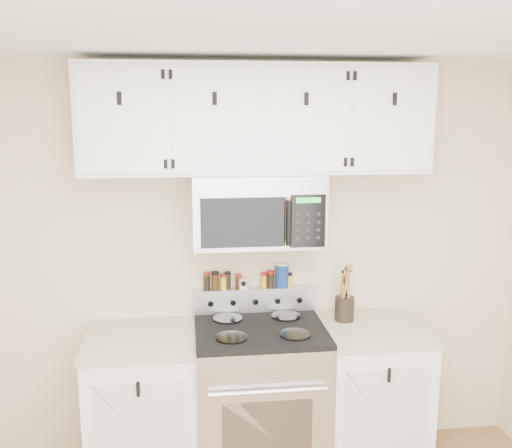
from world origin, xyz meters
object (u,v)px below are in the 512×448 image
Objects in this scene: range at (260,399)px; utensil_crock at (344,307)px; salt_canister at (282,275)px; microwave at (258,209)px.

range is 0.76m from utensil_crock.
utensil_crock is (0.54, 0.12, 0.52)m from range.
microwave is at bearing -138.32° from salt_canister.
microwave reaches higher than salt_canister.
microwave is (0.00, 0.13, 1.14)m from range.
microwave is 4.88× the size of salt_canister.
salt_canister reaches higher than range.
microwave is 0.83m from utensil_crock.
utensil_crock is (0.54, -0.00, -0.62)m from microwave.
range is at bearing -90.23° from microwave.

